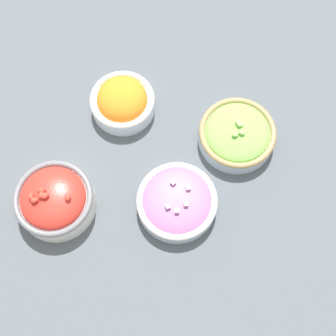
# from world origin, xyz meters

# --- Properties ---
(ground_plane) EXTENTS (3.00, 3.00, 0.00)m
(ground_plane) POSITION_xyz_m (0.00, 0.00, 0.00)
(ground_plane) COLOR #4C5156
(bowl_lettuce) EXTENTS (0.16, 0.16, 0.06)m
(bowl_lettuce) POSITION_xyz_m (0.13, 0.10, 0.03)
(bowl_lettuce) COLOR #B2C1CC
(bowl_lettuce) RESTS_ON ground_plane
(bowl_red_onion) EXTENTS (0.15, 0.15, 0.06)m
(bowl_red_onion) POSITION_xyz_m (0.03, -0.06, 0.03)
(bowl_red_onion) COLOR #B2C1CC
(bowl_red_onion) RESTS_ON ground_plane
(bowl_cherry_tomatoes) EXTENTS (0.15, 0.15, 0.08)m
(bowl_cherry_tomatoes) POSITION_xyz_m (-0.20, -0.10, 0.04)
(bowl_cherry_tomatoes) COLOR silver
(bowl_cherry_tomatoes) RESTS_ON ground_plane
(bowl_carrots) EXTENTS (0.13, 0.13, 0.07)m
(bowl_carrots) POSITION_xyz_m (-0.12, 0.13, 0.03)
(bowl_carrots) COLOR silver
(bowl_carrots) RESTS_ON ground_plane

